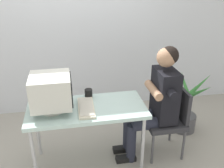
{
  "coord_description": "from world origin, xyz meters",
  "views": [
    {
      "loc": [
        -0.18,
        -2.4,
        2.09
      ],
      "look_at": [
        0.28,
        0.0,
        0.99
      ],
      "focal_mm": 40.75,
      "sensor_mm": 36.0,
      "label": 1
    }
  ],
  "objects": [
    {
      "name": "person_seated",
      "position": [
        0.8,
        0.02,
        0.75
      ],
      "size": [
        0.69,
        0.58,
        1.36
      ],
      "color": "black",
      "rests_on": "ground_plane"
    },
    {
      "name": "keyboard",
      "position": [
        -0.01,
        -0.03,
        0.75
      ],
      "size": [
        0.18,
        0.45,
        0.03
      ],
      "color": "beige",
      "rests_on": "desk"
    },
    {
      "name": "crt_monitor",
      "position": [
        -0.35,
        -0.01,
        0.97
      ],
      "size": [
        0.41,
        0.4,
        0.39
      ],
      "color": "silver",
      "rests_on": "desk"
    },
    {
      "name": "desk_mug",
      "position": [
        0.04,
        0.22,
        0.79
      ],
      "size": [
        0.09,
        0.1,
        0.1
      ],
      "color": "black",
      "rests_on": "desk"
    },
    {
      "name": "desk",
      "position": [
        0.0,
        0.0,
        0.68
      ],
      "size": [
        1.27,
        0.61,
        0.74
      ],
      "color": "#B7B7BC",
      "rests_on": "ground_plane"
    },
    {
      "name": "potted_plant",
      "position": [
        1.39,
        0.42,
        0.31
      ],
      "size": [
        0.68,
        0.7,
        0.85
      ],
      "color": "#4C4C51",
      "rests_on": "ground_plane"
    },
    {
      "name": "ground_plane",
      "position": [
        0.0,
        0.0,
        0.0
      ],
      "size": [
        12.0,
        12.0,
        0.0
      ],
      "primitive_type": "plane",
      "color": "#9E998E"
    },
    {
      "name": "wall_back",
      "position": [
        0.3,
        1.4,
        1.5
      ],
      "size": [
        8.0,
        0.1,
        3.0
      ],
      "primitive_type": "cube",
      "color": "silver",
      "rests_on": "ground_plane"
    },
    {
      "name": "office_chair",
      "position": [
        0.97,
        0.02,
        0.49
      ],
      "size": [
        0.44,
        0.44,
        0.85
      ],
      "color": "#4C4C51",
      "rests_on": "ground_plane"
    }
  ]
}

